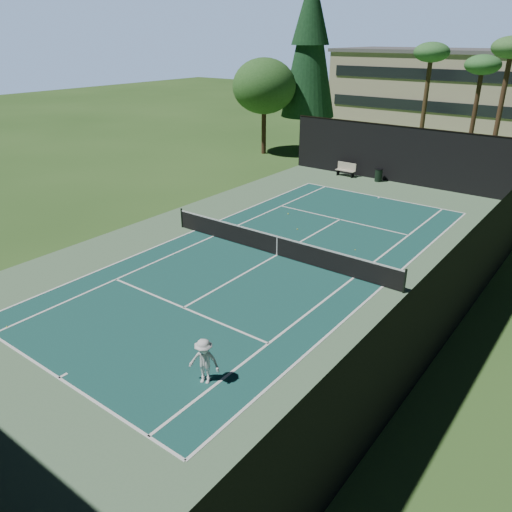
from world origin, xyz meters
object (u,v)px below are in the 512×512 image
at_px(tennis_ball_b, 297,229).
at_px(tennis_ball_d, 288,214).
at_px(tennis_ball_c, 355,250).
at_px(tennis_ball_a, 7,327).
at_px(trash_bin, 379,175).
at_px(tennis_net, 277,245).
at_px(park_bench, 346,169).
at_px(player, 204,362).

xyz_separation_m(tennis_ball_b, tennis_ball_d, (-1.82, 1.82, 0.00)).
bearing_deg(tennis_ball_c, tennis_ball_a, -116.02).
relative_size(tennis_ball_a, trash_bin, 0.06).
bearing_deg(tennis_ball_b, tennis_net, -72.90).
bearing_deg(park_bench, tennis_ball_a, -89.59).
relative_size(tennis_ball_a, park_bench, 0.04).
bearing_deg(tennis_ball_a, tennis_ball_b, 78.33).
distance_m(tennis_net, tennis_ball_c, 4.00).
height_order(tennis_ball_a, tennis_ball_d, tennis_ball_d).
height_order(tennis_ball_b, tennis_ball_d, tennis_ball_d).
relative_size(player, tennis_ball_b, 21.73).
height_order(player, tennis_ball_a, player).
height_order(tennis_net, tennis_ball_c, tennis_net).
height_order(tennis_ball_b, trash_bin, trash_bin).
bearing_deg(player, tennis_ball_d, 93.64).
xyz_separation_m(tennis_ball_b, park_bench, (-3.26, 11.81, 0.51)).
bearing_deg(tennis_ball_a, player, 14.55).
relative_size(player, tennis_ball_d, 19.79).
xyz_separation_m(tennis_ball_a, park_bench, (-0.19, 26.66, 0.52)).
bearing_deg(trash_bin, tennis_ball_d, -96.60).
xyz_separation_m(tennis_net, player, (3.76, -9.26, 0.21)).
distance_m(tennis_net, player, 10.00).
bearing_deg(tennis_ball_c, tennis_ball_b, 169.91).
bearing_deg(tennis_ball_a, tennis_ball_d, 85.71).
bearing_deg(park_bench, tennis_ball_b, -74.58).
bearing_deg(tennis_ball_d, tennis_ball_a, -94.29).
height_order(tennis_net, player, player).
height_order(tennis_ball_b, park_bench, park_bench).
xyz_separation_m(tennis_net, tennis_ball_c, (2.76, 2.85, -0.53)).
bearing_deg(tennis_net, player, -67.89).
height_order(tennis_net, park_bench, tennis_net).
bearing_deg(player, trash_bin, 81.69).
height_order(tennis_ball_c, park_bench, park_bench).
distance_m(player, tennis_ball_a, 8.21).
relative_size(tennis_ball_b, trash_bin, 0.07).
distance_m(tennis_net, tennis_ball_b, 3.74).
bearing_deg(player, tennis_ball_b, 89.88).
distance_m(park_bench, trash_bin, 2.61).
xyz_separation_m(tennis_net, park_bench, (-4.34, 15.35, -0.01)).
bearing_deg(trash_bin, tennis_ball_c, -70.30).
distance_m(tennis_ball_d, park_bench, 10.11).
distance_m(tennis_ball_c, park_bench, 14.38).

